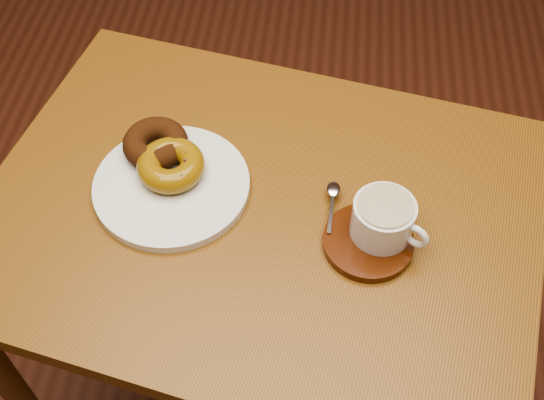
# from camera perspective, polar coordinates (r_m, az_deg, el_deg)

# --- Properties ---
(cafe_table) EXTENTS (0.98, 0.81, 0.81)m
(cafe_table) POSITION_cam_1_polar(r_m,az_deg,el_deg) (1.17, -0.97, -4.42)
(cafe_table) COLOR brown
(cafe_table) RESTS_ON ground
(donut_plate) EXTENTS (0.25, 0.25, 0.02)m
(donut_plate) POSITION_cam_1_polar(r_m,az_deg,el_deg) (1.10, -8.39, 1.20)
(donut_plate) COLOR silver
(donut_plate) RESTS_ON cafe_table
(donut_cinnamon) EXTENTS (0.11, 0.11, 0.04)m
(donut_cinnamon) POSITION_cam_1_polar(r_m,az_deg,el_deg) (1.12, -9.72, 4.69)
(donut_cinnamon) COLOR #34190A
(donut_cinnamon) RESTS_ON donut_plate
(donut_caramel) EXTENTS (0.14, 0.14, 0.04)m
(donut_caramel) POSITION_cam_1_polar(r_m,az_deg,el_deg) (1.09, -8.46, 2.90)
(donut_caramel) COLOR #805C0E
(donut_caramel) RESTS_ON donut_plate
(saucer) EXTENTS (0.15, 0.15, 0.01)m
(saucer) POSITION_cam_1_polar(r_m,az_deg,el_deg) (1.03, 8.04, -3.50)
(saucer) COLOR #3A1607
(saucer) RESTS_ON cafe_table
(coffee_cup) EXTENTS (0.11, 0.09, 0.07)m
(coffee_cup) POSITION_cam_1_polar(r_m,az_deg,el_deg) (1.01, 9.35, -1.56)
(coffee_cup) COLOR silver
(coffee_cup) RESTS_ON saucer
(teaspoon) EXTENTS (0.02, 0.10, 0.01)m
(teaspoon) POSITION_cam_1_polar(r_m,az_deg,el_deg) (1.07, 5.13, 0.53)
(teaspoon) COLOR silver
(teaspoon) RESTS_ON saucer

